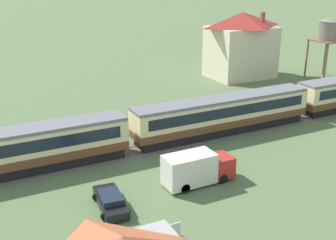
% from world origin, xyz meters
% --- Properties ---
extents(passenger_train, '(106.78, 2.96, 3.92)m').
position_xyz_m(passenger_train, '(-32.40, -0.36, 2.18)').
color(passenger_train, brown).
rests_on(passenger_train, ground_plane).
extents(railway_track, '(181.61, 3.60, 0.04)m').
position_xyz_m(railway_track, '(-35.01, -0.36, 0.01)').
color(railway_track, '#665B51').
rests_on(railway_track, ground_plane).
extents(station_house_red_roof, '(10.43, 8.05, 10.23)m').
position_xyz_m(station_house_red_roof, '(-16.31, 19.17, 5.26)').
color(station_house_red_roof, beige).
rests_on(station_house_red_roof, ground_plane).
extents(water_tower, '(4.47, 4.47, 9.50)m').
position_xyz_m(water_tower, '(-5.20, 11.97, 7.52)').
color(water_tower, brown).
rests_on(water_tower, ground_plane).
extents(parked_car_black, '(2.41, 4.73, 1.21)m').
position_xyz_m(parked_car_black, '(-48.51, -9.29, 0.59)').
color(parked_car_black, black).
rests_on(parked_car_black, ground_plane).
extents(delivery_truck_red, '(5.93, 2.10, 2.68)m').
position_xyz_m(delivery_truck_red, '(-41.04, -8.90, 1.35)').
color(delivery_truck_red, '#B2281E').
rests_on(delivery_truck_red, ground_plane).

